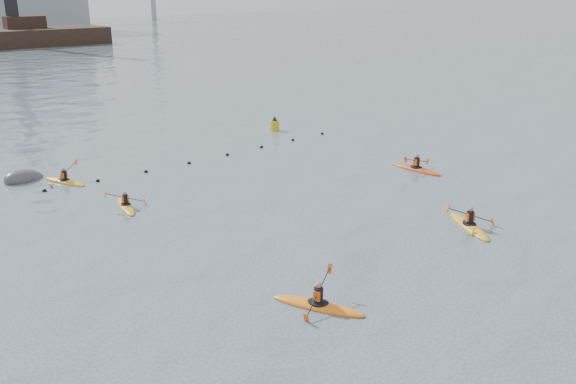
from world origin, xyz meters
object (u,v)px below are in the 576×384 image
at_px(kayaker_1, 469,225).
at_px(kayaker_3, 126,205).
at_px(kayaker_4, 416,168).
at_px(nav_buoy, 274,125).
at_px(kayaker_5, 65,181).
at_px(kayaker_0, 318,305).
at_px(mooring_buoy, 25,180).

height_order(kayaker_1, kayaker_3, kayaker_1).
distance_m(kayaker_4, nav_buoy, 13.98).
bearing_deg(nav_buoy, kayaker_5, -171.53).
height_order(kayaker_3, kayaker_5, kayaker_5).
bearing_deg(kayaker_0, kayaker_3, 66.73).
bearing_deg(nav_buoy, mooring_buoy, -178.28).
xyz_separation_m(kayaker_1, mooring_buoy, (-13.68, 20.97, -0.11)).
xyz_separation_m(kayaker_3, kayaker_4, (16.65, -5.30, 0.02)).
distance_m(kayaker_1, kayaker_3, 17.04).
bearing_deg(kayaker_4, kayaker_0, 25.42).
distance_m(kayaker_5, nav_buoy, 17.73).
relative_size(kayaker_4, kayaker_5, 1.15).
bearing_deg(mooring_buoy, kayaker_4, -34.98).
bearing_deg(kayaker_0, mooring_buoy, 72.17).
distance_m(kayaker_4, kayaker_5, 20.89).
height_order(kayaker_5, mooring_buoy, kayaker_5).
relative_size(kayaker_4, nav_buoy, 2.79).
height_order(kayaker_4, kayaker_5, kayaker_5).
xyz_separation_m(kayaker_4, nav_buoy, (0.00, 13.97, 0.28)).
xyz_separation_m(kayaker_0, nav_buoy, (15.97, 22.54, 0.29)).
height_order(kayaker_1, kayaker_5, kayaker_1).
bearing_deg(kayaker_3, kayaker_5, 111.98).
bearing_deg(mooring_buoy, kayaker_3, -72.83).
bearing_deg(kayaker_4, kayaker_3, -20.42).
distance_m(kayaker_0, kayaker_3, 13.87).
height_order(kayaker_4, mooring_buoy, kayaker_4).
height_order(kayaker_3, nav_buoy, nav_buoy).
xyz_separation_m(kayaker_0, kayaker_1, (10.50, 0.99, 0.00)).
distance_m(kayaker_0, kayaker_5, 19.99).
bearing_deg(kayaker_3, nav_buoy, 41.25).
xyz_separation_m(kayaker_0, kayaker_4, (15.97, 8.56, 0.00)).
relative_size(kayaker_3, kayaker_4, 0.85).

